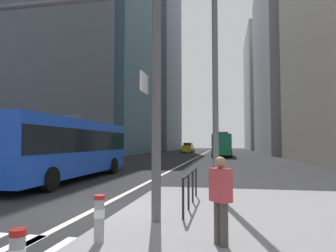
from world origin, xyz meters
TOP-DOWN VIEW (x-y plane):
  - ground_plane at (0.00, 20.00)m, footprint 160.00×160.00m
  - median_island at (5.50, -1.00)m, footprint 9.00×10.00m
  - lane_centre_line at (0.00, 30.00)m, footprint 0.20×80.00m
  - office_tower_left_mid at (-16.00, 43.84)m, footprint 11.04×22.04m
  - office_tower_left_far at (-16.00, 69.10)m, footprint 13.99×23.56m
  - office_tower_right_mid at (17.00, 50.01)m, footprint 13.34×25.51m
  - office_tower_right_far at (17.00, 81.35)m, footprint 13.98×25.30m
  - city_bus_blue_oncoming at (-4.32, 6.27)m, footprint 2.83×11.13m
  - city_bus_red_receding at (3.31, 35.84)m, footprint 2.75×11.13m
  - car_oncoming_mid at (-3.26, 49.40)m, footprint 2.09×4.62m
  - car_receding_near at (3.03, 59.14)m, footprint 2.09×4.25m
  - car_receding_far at (3.65, 49.60)m, footprint 2.07×4.16m
  - traffic_signal_gantry at (0.28, -1.41)m, footprint 5.83×0.65m
  - street_lamp_post at (3.48, 2.12)m, footprint 5.50×0.32m
  - bollard_left at (1.53, -3.05)m, footprint 0.20×0.20m
  - pedestrian_railing at (2.80, 0.47)m, footprint 0.06×3.24m
  - pedestrian_walking at (3.70, -2.75)m, footprint 0.43×0.44m

SIDE VIEW (x-z plane):
  - ground_plane at x=0.00m, z-range 0.00..0.00m
  - lane_centre_line at x=0.00m, z-range 0.00..0.01m
  - median_island at x=5.50m, z-range 0.00..0.15m
  - bollard_left at x=1.53m, z-range 0.20..1.06m
  - pedestrian_railing at x=2.80m, z-range 0.35..1.33m
  - car_receding_far at x=3.65m, z-range 0.02..1.96m
  - car_receding_near at x=3.03m, z-range 0.02..1.96m
  - car_oncoming_mid at x=-3.26m, z-range 0.02..1.96m
  - pedestrian_walking at x=3.70m, z-range 0.23..1.79m
  - city_bus_blue_oncoming at x=-4.32m, z-range 0.14..3.54m
  - city_bus_red_receding at x=3.31m, z-range 0.14..3.54m
  - traffic_signal_gantry at x=0.28m, z-range 1.10..7.10m
  - street_lamp_post at x=3.48m, z-range 1.28..9.28m
  - office_tower_right_far at x=17.00m, z-range 0.00..33.39m
  - office_tower_right_mid at x=17.00m, z-range 0.00..33.79m
  - office_tower_left_mid at x=-16.00m, z-range 0.00..41.85m
  - office_tower_left_far at x=-16.00m, z-range 0.00..48.61m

